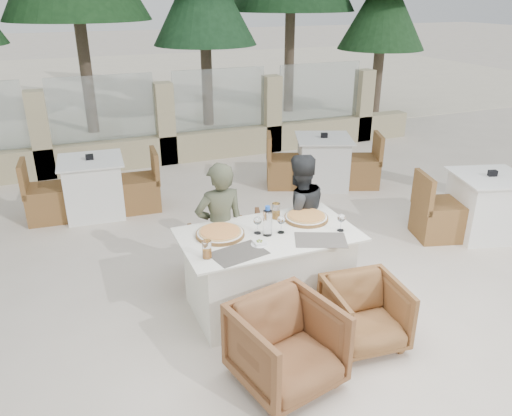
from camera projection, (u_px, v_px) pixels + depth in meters
name	position (u px, v px, depth m)	size (l,w,h in m)	color
ground	(283.00, 307.00, 4.78)	(80.00, 80.00, 0.00)	beige
sand_patch	(105.00, 83.00, 16.67)	(30.00, 16.00, 0.01)	#F9EBCC
perimeter_wall_far	(165.00, 118.00, 8.54)	(10.00, 0.34, 1.60)	#BFB186
pine_centre	(204.00, 7.00, 10.42)	(2.20, 2.20, 5.00)	#1F4A27
pine_far_right	(383.00, 18.00, 11.32)	(1.98, 1.98, 4.50)	#1F4722
dining_table	(268.00, 270.00, 4.66)	(1.60, 0.90, 0.77)	white
placemat_near_left	(238.00, 253.00, 4.15)	(0.45, 0.30, 0.00)	#514C46
placemat_near_right	(321.00, 240.00, 4.38)	(0.45, 0.30, 0.00)	#635C55
pizza_left	(220.00, 233.00, 4.45)	(0.44, 0.44, 0.06)	#DB591D
pizza_right	(306.00, 217.00, 4.77)	(0.42, 0.42, 0.05)	#C75A1B
water_bottle	(268.00, 221.00, 4.42)	(0.08, 0.08, 0.28)	#A9C9DF
wine_glass_centre	(258.00, 224.00, 4.47)	(0.08, 0.08, 0.18)	silver
wine_glass_near	(281.00, 223.00, 4.48)	(0.08, 0.08, 0.18)	white
wine_glass_corner	(341.00, 221.00, 4.52)	(0.08, 0.08, 0.18)	white
beer_glass_left	(207.00, 249.00, 4.06)	(0.08, 0.08, 0.15)	orange
beer_glass_right	(276.00, 211.00, 4.77)	(0.08, 0.08, 0.16)	#C27B1B
olive_dish	(259.00, 242.00, 4.29)	(0.11, 0.11, 0.04)	white
armchair_far_left	(224.00, 253.00, 5.17)	(0.61, 0.63, 0.57)	#905C34
armchair_far_right	(289.00, 242.00, 5.35)	(0.66, 0.68, 0.62)	brown
armchair_near_left	(287.00, 346.00, 3.74)	(0.71, 0.73, 0.67)	brown
armchair_near_right	(365.00, 314.00, 4.19)	(0.61, 0.63, 0.57)	brown
diner_left	(220.00, 229.00, 4.82)	(0.49, 0.32, 1.34)	#4B4F3A
diner_right	(298.00, 216.00, 5.12)	(0.64, 0.50, 1.32)	#323436
bg_table_a	(94.00, 187.00, 6.66)	(1.64, 0.82, 0.77)	white
bg_table_b	(323.00, 162.00, 7.65)	(1.64, 0.82, 0.77)	silver
bg_table_c	(486.00, 206.00, 6.07)	(1.64, 0.82, 0.77)	white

